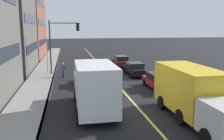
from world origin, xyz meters
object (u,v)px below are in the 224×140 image
object	(u,v)px
car_black	(135,69)
car_red	(158,81)
traffic_light_mast	(61,38)
pedestrian_with_backpack	(63,69)
street_sign_post	(47,60)
car_maroon	(121,61)
car_green	(92,77)
truck_white	(94,87)
truck_yellow	(195,93)

from	to	relation	value
car_black	car_red	world-z (taller)	car_black
traffic_light_mast	pedestrian_with_backpack	bearing A→B (deg)	-174.39
traffic_light_mast	street_sign_post	bearing A→B (deg)	56.59
car_maroon	car_green	bearing A→B (deg)	151.71
car_maroon	truck_white	bearing A→B (deg)	161.76
car_green	pedestrian_with_backpack	distance (m)	4.57
pedestrian_with_backpack	car_green	bearing A→B (deg)	-142.22
pedestrian_with_backpack	street_sign_post	xyz separation A→B (m)	(2.95, 1.92, 0.63)
truck_white	street_sign_post	xyz separation A→B (m)	(14.49, 4.04, -0.10)
car_black	truck_white	bearing A→B (deg)	152.10
car_black	car_red	distance (m)	6.50
street_sign_post	car_green	bearing A→B (deg)	-144.30
car_red	truck_yellow	world-z (taller)	truck_yellow
car_black	truck_yellow	xyz separation A→B (m)	(-13.91, 0.40, 0.89)
traffic_light_mast	car_green	bearing A→B (deg)	-151.22
street_sign_post	truck_white	bearing A→B (deg)	-164.44
car_black	pedestrian_with_backpack	bearing A→B (deg)	89.62
car_maroon	car_green	distance (m)	10.58
car_green	car_red	size ratio (longest dim) A/B	0.96
car_maroon	car_green	size ratio (longest dim) A/B	1.03
pedestrian_with_backpack	traffic_light_mast	xyz separation A→B (m)	(1.80, 0.18, 3.27)
car_red	pedestrian_with_backpack	size ratio (longest dim) A/B	2.63
truck_yellow	traffic_light_mast	world-z (taller)	traffic_light_mast
car_black	pedestrian_with_backpack	xyz separation A→B (m)	(0.05, 8.20, 0.24)
car_maroon	pedestrian_with_backpack	size ratio (longest dim) A/B	2.59
car_green	traffic_light_mast	size ratio (longest dim) A/B	0.67
car_maroon	car_black	size ratio (longest dim) A/B	0.91
car_maroon	car_red	distance (m)	12.28
truck_white	pedestrian_with_backpack	xyz separation A→B (m)	(11.54, 2.12, -0.73)
car_black	truck_yellow	bearing A→B (deg)	178.35
car_black	pedestrian_with_backpack	world-z (taller)	pedestrian_with_backpack
truck_yellow	street_sign_post	bearing A→B (deg)	29.87
car_green	street_sign_post	xyz separation A→B (m)	(6.55, 4.71, 0.87)
truck_white	truck_yellow	bearing A→B (deg)	-113.13
truck_white	car_maroon	bearing A→B (deg)	-18.24
car_maroon	traffic_light_mast	size ratio (longest dim) A/B	0.69
truck_white	truck_yellow	distance (m)	6.18
truck_yellow	traffic_light_mast	size ratio (longest dim) A/B	1.25
car_green	truck_white	distance (m)	8.03
truck_yellow	street_sign_post	size ratio (longest dim) A/B	2.87
car_red	truck_white	world-z (taller)	truck_white
car_black	pedestrian_with_backpack	distance (m)	8.20
car_green	pedestrian_with_backpack	bearing A→B (deg)	37.78
car_green	street_sign_post	distance (m)	8.12
car_red	street_sign_post	bearing A→B (deg)	47.65
truck_white	street_sign_post	bearing A→B (deg)	15.56
car_black	traffic_light_mast	xyz separation A→B (m)	(1.86, 8.38, 3.50)
car_black	car_green	world-z (taller)	car_green
car_black	truck_yellow	distance (m)	13.95
car_green	street_sign_post	size ratio (longest dim) A/B	1.55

